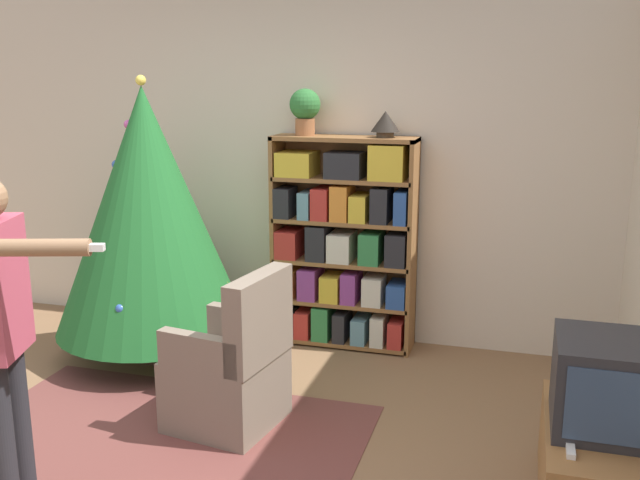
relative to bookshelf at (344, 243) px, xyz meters
The scene contains 12 objects.
wall_back 0.68m from the bookshelf, 147.47° to the left, with size 8.00×0.10×2.60m.
area_rug 2.17m from the bookshelf, 107.50° to the right, with size 2.23×1.98×0.01m.
bookshelf is the anchor object (origin of this frame).
tv_stand 2.43m from the bookshelf, 45.90° to the right, with size 0.50×0.93×0.42m.
television 2.37m from the bookshelf, 45.95° to the right, with size 0.45×0.48×0.42m.
game_remote 2.50m from the bookshelf, 52.88° to the right, with size 0.04×0.12×0.02m.
christmas_tree 1.40m from the bookshelf, 153.94° to the right, with size 1.33×1.33×1.97m.
armchair 1.50m from the bookshelf, 101.73° to the right, with size 0.65×0.64×0.92m.
standing_person 2.64m from the bookshelf, 109.54° to the right, with size 0.71×0.45×1.57m.
potted_plant 1.00m from the bookshelf, behind, with size 0.22×0.22×0.33m.
table_lamp 0.92m from the bookshelf, ahead, with size 0.20×0.20×0.18m.
book_pile_near_tree 1.48m from the bookshelf, 131.24° to the right, with size 0.23×0.18×0.08m.
Camera 1 is at (1.61, -2.76, 1.98)m, focal length 40.00 mm.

